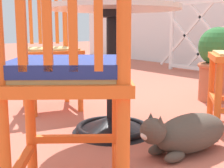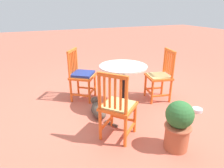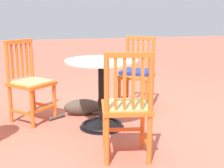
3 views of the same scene
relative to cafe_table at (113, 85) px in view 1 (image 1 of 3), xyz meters
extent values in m
plane|color=#BC604C|center=(0.05, -0.09, -0.28)|extent=(24.00, 24.00, 0.00)
cylinder|color=white|center=(-1.81, 2.50, 0.23)|extent=(0.06, 0.06, 1.02)
cube|color=white|center=(-1.56, 2.50, 0.23)|extent=(0.93, 0.02, 0.93)
cube|color=white|center=(-1.06, 2.50, 0.23)|extent=(0.93, 0.02, 0.93)
cube|color=white|center=(-1.56, 2.50, 0.23)|extent=(0.93, 0.02, 0.93)
cube|color=white|center=(-1.06, 2.50, 0.23)|extent=(0.93, 0.02, 0.93)
cone|color=black|center=(0.00, 0.00, -0.23)|extent=(0.48, 0.48, 0.10)
torus|color=black|center=(0.00, 0.00, -0.26)|extent=(0.44, 0.44, 0.04)
cylinder|color=black|center=(0.00, 0.00, 0.09)|extent=(0.07, 0.07, 0.66)
cylinder|color=black|center=(0.00, 0.00, 0.40)|extent=(0.20, 0.20, 0.04)
cylinder|color=silver|center=(0.00, 0.00, 0.43)|extent=(0.76, 0.76, 0.02)
cylinder|color=orange|center=(0.28, -0.62, -0.06)|extent=(0.04, 0.04, 0.45)
cylinder|color=orange|center=(0.47, -0.34, -0.06)|extent=(0.04, 0.04, 0.45)
cylinder|color=orange|center=(0.75, -0.54, 0.17)|extent=(0.04, 0.04, 0.91)
cube|color=orange|center=(0.42, -0.72, -0.14)|extent=(0.29, 0.22, 0.03)
cube|color=orange|center=(0.61, -0.44, -0.14)|extent=(0.29, 0.22, 0.03)
cube|color=orange|center=(0.38, -0.48, -0.11)|extent=(0.22, 0.29, 0.03)
cube|color=orange|center=(0.51, -0.58, 0.15)|extent=(0.56, 0.56, 0.04)
cube|color=tan|center=(0.51, -0.58, 0.17)|extent=(0.49, 0.49, 0.02)
cube|color=navy|center=(0.51, -0.58, 0.20)|extent=(0.50, 0.50, 0.04)
cylinder|color=orange|center=(0.39, 0.46, -0.06)|extent=(0.04, 0.04, 0.45)
cylinder|color=orange|center=(0.17, 0.71, -0.06)|extent=(0.04, 0.04, 0.45)
cube|color=orange|center=(0.28, 0.59, -0.11)|extent=(0.25, 0.27, 0.03)
cylinder|color=orange|center=(-0.52, 0.10, -0.06)|extent=(0.04, 0.04, 0.45)
cylinder|color=orange|center=(-0.59, -0.24, -0.06)|extent=(0.04, 0.04, 0.45)
cylinder|color=orange|center=(-0.85, 0.17, 0.17)|extent=(0.04, 0.04, 0.91)
cylinder|color=orange|center=(-0.92, -0.16, 0.17)|extent=(0.04, 0.04, 0.91)
cube|color=orange|center=(-0.68, 0.13, -0.14)|extent=(0.34, 0.10, 0.03)
cube|color=orange|center=(-0.76, -0.20, -0.14)|extent=(0.34, 0.10, 0.03)
cube|color=orange|center=(-0.55, -0.07, -0.11)|extent=(0.10, 0.34, 0.03)
cube|color=orange|center=(-0.72, -0.03, 0.15)|extent=(0.47, 0.47, 0.04)
cube|color=tan|center=(-0.72, -0.03, 0.17)|extent=(0.41, 0.41, 0.02)
cube|color=orange|center=(-0.87, 0.10, 0.40)|extent=(0.02, 0.03, 0.39)
cube|color=orange|center=(-0.88, 0.03, 0.40)|extent=(0.02, 0.03, 0.39)
cube|color=orange|center=(-0.89, -0.03, 0.40)|extent=(0.02, 0.03, 0.39)
cube|color=orange|center=(-0.91, -0.10, 0.40)|extent=(0.02, 0.03, 0.39)
ellipsoid|color=#4C4238|center=(0.47, 0.13, -0.19)|extent=(0.23, 0.45, 0.19)
ellipsoid|color=silver|center=(0.47, 0.03, -0.20)|extent=(0.16, 0.19, 0.14)
sphere|color=#4C4238|center=(0.46, -0.12, -0.13)|extent=(0.12, 0.12, 0.12)
ellipsoid|color=silver|center=(0.45, -0.16, -0.15)|extent=(0.05, 0.05, 0.04)
cone|color=#4C4238|center=(0.49, -0.11, -0.08)|extent=(0.04, 0.04, 0.04)
cone|color=#4C4238|center=(0.42, -0.11, -0.08)|extent=(0.04, 0.04, 0.04)
ellipsoid|color=#4C4238|center=(0.52, -0.04, -0.26)|extent=(0.06, 0.12, 0.05)
ellipsoid|color=#4C4238|center=(0.41, -0.03, -0.26)|extent=(0.06, 0.12, 0.05)
cylinder|color=#4C4238|center=(0.39, 0.44, -0.26)|extent=(0.15, 0.21, 0.04)
cylinder|color=#B25B3D|center=(-0.13, 1.20, -0.12)|extent=(0.28, 0.28, 0.32)
torus|color=#B25B3D|center=(-0.13, 1.20, 0.02)|extent=(0.32, 0.32, 0.04)
sphere|color=#2D6B33|center=(-0.13, 1.20, 0.18)|extent=(0.32, 0.32, 0.32)
cylinder|color=silver|center=(-1.05, 0.62, -0.26)|extent=(0.17, 0.17, 0.05)
camera|label=1|loc=(1.41, -1.07, 0.31)|focal=49.93mm
camera|label=2|loc=(1.35, 2.72, 1.32)|focal=32.01mm
camera|label=3|loc=(-3.03, 0.74, 0.90)|focal=49.09mm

